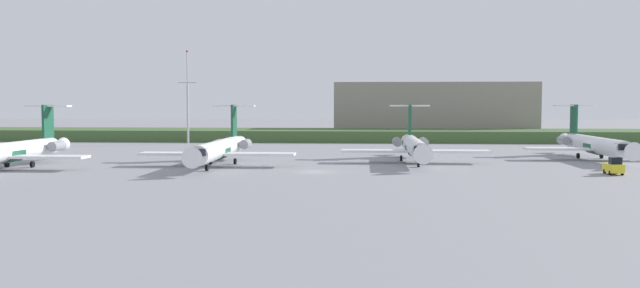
{
  "coord_description": "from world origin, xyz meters",
  "views": [
    {
      "loc": [
        6.68,
        -85.53,
        9.28
      ],
      "look_at": [
        0.0,
        11.82,
        3.0
      ],
      "focal_mm": 35.88,
      "sensor_mm": 36.0,
      "label": 1
    }
  ],
  "objects_px": {
    "regional_jet_nearest": "(12,151)",
    "antenna_mast": "(188,105)",
    "regional_jet_fourth": "(594,144)",
    "baggage_tug": "(614,167)",
    "regional_jet_second": "(220,148)",
    "regional_jet_third": "(414,146)"
  },
  "relations": [
    {
      "from": "regional_jet_nearest",
      "to": "antenna_mast",
      "type": "height_order",
      "value": "antenna_mast"
    },
    {
      "from": "regional_jet_fourth",
      "to": "baggage_tug",
      "type": "bearing_deg",
      "value": -103.35
    },
    {
      "from": "antenna_mast",
      "to": "baggage_tug",
      "type": "relative_size",
      "value": 6.66
    },
    {
      "from": "regional_jet_nearest",
      "to": "regional_jet_second",
      "type": "distance_m",
      "value": 28.99
    },
    {
      "from": "regional_jet_third",
      "to": "regional_jet_fourth",
      "type": "xyz_separation_m",
      "value": [
        29.86,
        6.71,
        0.0
      ]
    },
    {
      "from": "regional_jet_third",
      "to": "baggage_tug",
      "type": "height_order",
      "value": "regional_jet_third"
    },
    {
      "from": "antenna_mast",
      "to": "baggage_tug",
      "type": "height_order",
      "value": "antenna_mast"
    },
    {
      "from": "antenna_mast",
      "to": "regional_jet_nearest",
      "type": "bearing_deg",
      "value": -99.17
    },
    {
      "from": "regional_jet_third",
      "to": "antenna_mast",
      "type": "height_order",
      "value": "antenna_mast"
    },
    {
      "from": "regional_jet_nearest",
      "to": "regional_jet_third",
      "type": "distance_m",
      "value": 59.15
    },
    {
      "from": "regional_jet_third",
      "to": "baggage_tug",
      "type": "xyz_separation_m",
      "value": [
        24.5,
        -15.91,
        -1.53
      ]
    },
    {
      "from": "regional_jet_nearest",
      "to": "antenna_mast",
      "type": "relative_size",
      "value": 1.46
    },
    {
      "from": "regional_jet_second",
      "to": "regional_jet_fourth",
      "type": "bearing_deg",
      "value": 13.36
    },
    {
      "from": "regional_jet_fourth",
      "to": "antenna_mast",
      "type": "height_order",
      "value": "antenna_mast"
    },
    {
      "from": "regional_jet_second",
      "to": "regional_jet_third",
      "type": "relative_size",
      "value": 1.0
    },
    {
      "from": "regional_jet_fourth",
      "to": "antenna_mast",
      "type": "bearing_deg",
      "value": 154.9
    },
    {
      "from": "antenna_mast",
      "to": "baggage_tug",
      "type": "xyz_separation_m",
      "value": [
        72.69,
        -59.18,
        -7.87
      ]
    },
    {
      "from": "regional_jet_second",
      "to": "regional_jet_third",
      "type": "bearing_deg",
      "value": 14.07
    },
    {
      "from": "regional_jet_fourth",
      "to": "antenna_mast",
      "type": "xyz_separation_m",
      "value": [
        -78.06,
        36.57,
        6.34
      ]
    },
    {
      "from": "regional_jet_third",
      "to": "regional_jet_fourth",
      "type": "relative_size",
      "value": 1.0
    },
    {
      "from": "regional_jet_second",
      "to": "regional_jet_fourth",
      "type": "relative_size",
      "value": 1.0
    },
    {
      "from": "antenna_mast",
      "to": "regional_jet_fourth",
      "type": "bearing_deg",
      "value": -25.1
    }
  ]
}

